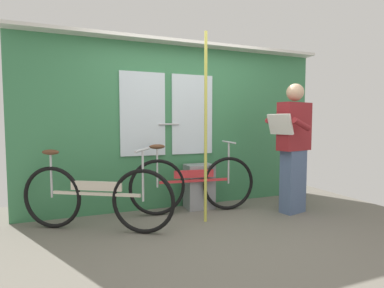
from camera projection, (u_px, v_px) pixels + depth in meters
name	position (u px, v px, depth m)	size (l,w,h in m)	color
ground_plane	(221.00, 238.00, 3.12)	(5.26, 4.11, 0.04)	#666056
train_door_wall	(181.00, 122.00, 4.20)	(4.26, 0.28, 2.26)	#387A4C
bicycle_near_door	(96.00, 197.00, 3.26)	(1.53, 0.93, 0.91)	black
bicycle_leaning_behind	(193.00, 184.00, 3.92)	(1.68, 0.44, 0.93)	black
passenger_reading_newspaper	(293.00, 145.00, 3.89)	(0.61, 0.54, 1.68)	slate
trash_bin_by_wall	(199.00, 186.00, 4.13)	(0.38, 0.28, 0.61)	gray
handrail_pole	(206.00, 128.00, 3.51)	(0.04, 0.04, 2.22)	#C6C14C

